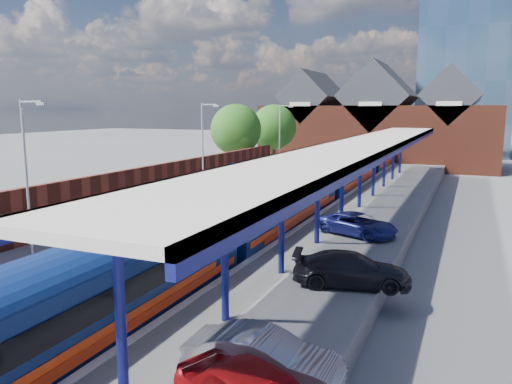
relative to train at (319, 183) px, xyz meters
The scene contains 22 objects.
ground 5.48m from the train, 107.20° to the left, with size 240.00×240.00×0.00m, color #5B5B5E.
ballast_bed 5.78m from the train, 106.09° to the right, with size 6.00×76.00×0.06m, color #473D33.
rails 5.75m from the train, 106.09° to the right, with size 4.51×76.00×0.14m.
left_platform 8.85m from the train, 143.49° to the right, with size 5.00×76.00×1.00m, color #565659.
right_platform 7.05m from the train, 48.95° to the right, with size 6.00×76.00×1.00m, color #565659.
coping_left 7.04m from the train, 131.90° to the right, with size 0.30×76.00×0.05m, color silver.
coping_right 5.54m from the train, 72.25° to the right, with size 0.30×76.00×0.05m, color silver.
yellow_line 7.45m from the train, 135.37° to the right, with size 0.14×76.00×0.01m, color yellow.
train is the anchor object (origin of this frame).
canopy 6.01m from the train, 38.95° to the right, with size 4.50×52.00×4.48m.
lamp_post_b 20.92m from the train, 112.28° to the right, with size 1.48×0.18×7.00m.
lamp_post_c 8.95m from the train, 157.99° to the right, with size 1.48×0.18×7.00m.
lamp_post_d 15.31m from the train, 121.49° to the left, with size 1.48×0.18×7.00m.
platform_sign 6.62m from the train, 169.74° to the right, with size 0.55×0.08×2.50m.
brick_wall 15.09m from the train, 129.50° to the right, with size 0.35×50.00×3.86m.
station_building 33.03m from the train, 92.60° to the left, with size 30.00×12.12×13.78m.
glass_tower 58.35m from the train, 81.18° to the left, with size 14.20×14.20×40.30m.
tree_near 16.30m from the train, 137.82° to the left, with size 5.20×5.20×8.10m.
tree_far 21.88m from the train, 120.07° to the left, with size 5.20×5.20×8.10m.
parked_car_silver 25.79m from the train, 76.53° to the right, with size 1.36×3.89×1.28m, color #B0B0B5.
parked_car_dark 18.67m from the train, 69.79° to the right, with size 1.78×4.38×1.27m, color black.
parked_car_blue 11.09m from the train, 62.83° to the right, with size 1.94×4.22×1.17m, color navy.
Camera 1 is at (11.80, -10.24, 7.58)m, focal length 35.00 mm.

